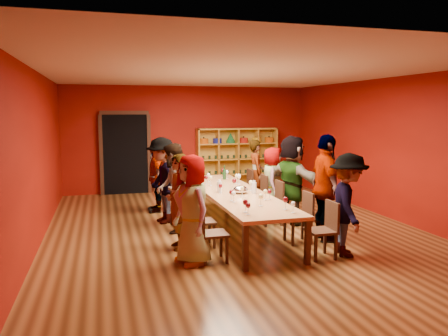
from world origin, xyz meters
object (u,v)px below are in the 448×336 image
(wine_bottle, at_px, (224,174))
(chair_person_right_0, at_px, (326,227))
(chair_person_left_3, at_px, (179,198))
(chair_person_right_1, at_px, (302,215))
(person_left_2, at_px, (173,188))
(person_right_2, at_px, (292,180))
(person_left_1, at_px, (178,202))
(chair_person_left_2, at_px, (186,205))
(person_right_3, at_px, (272,181))
(person_left_0, at_px, (192,210))
(shelving_unit, at_px, (237,156))
(person_left_3, at_px, (162,180))
(chair_person_left_0, at_px, (208,230))
(person_right_4, at_px, (256,173))
(chair_person_right_3, at_px, (259,193))
(tasting_table, at_px, (234,194))
(person_right_1, at_px, (326,188))
(chair_person_right_4, at_px, (246,186))
(chair_person_left_1, at_px, (197,218))
(person_right_0, at_px, (348,205))
(chair_person_left_4, at_px, (171,189))
(person_left_4, at_px, (156,177))
(chair_person_right_2, at_px, (274,200))
(spittoon_bowl, at_px, (240,190))

(wine_bottle, bearing_deg, chair_person_right_0, -78.93)
(chair_person_left_3, bearing_deg, chair_person_right_1, -48.30)
(person_left_2, relative_size, person_right_2, 0.94)
(person_left_1, bearing_deg, person_left_2, 172.73)
(chair_person_left_2, distance_m, person_right_3, 2.30)
(person_right_3, bearing_deg, person_left_0, 162.10)
(shelving_unit, bearing_deg, person_left_3, -128.02)
(person_left_2, height_order, chair_person_right_0, person_left_2)
(chair_person_left_0, height_order, person_right_4, person_right_4)
(chair_person_right_3, bearing_deg, person_right_2, -66.30)
(person_left_1, relative_size, person_left_2, 0.94)
(person_left_0, bearing_deg, tasting_table, 128.01)
(person_right_1, xyz_separation_m, chair_person_right_4, (-0.44, 3.11, -0.45))
(wine_bottle, bearing_deg, chair_person_left_1, -115.62)
(shelving_unit, distance_m, person_right_4, 2.33)
(shelving_unit, relative_size, chair_person_right_4, 2.70)
(chair_person_right_3, bearing_deg, person_right_0, -82.62)
(chair_person_right_4, bearing_deg, chair_person_left_4, -178.77)
(wine_bottle, bearing_deg, chair_person_left_3, -152.89)
(person_left_0, xyz_separation_m, person_left_3, (-0.10, 2.57, 0.05))
(tasting_table, xyz_separation_m, chair_person_right_3, (0.91, 1.04, -0.20))
(person_right_1, bearing_deg, chair_person_right_3, 20.33)
(chair_person_left_0, xyz_separation_m, person_left_3, (-0.34, 2.57, 0.39))
(person_left_4, xyz_separation_m, person_right_4, (2.43, 0.04, 0.01))
(person_right_2, bearing_deg, person_left_0, 112.37)
(person_left_2, height_order, person_right_1, person_right_1)
(person_left_0, bearing_deg, person_left_2, 163.17)
(person_right_2, xyz_separation_m, chair_person_right_4, (-0.38, 1.83, -0.41))
(chair_person_right_2, xyz_separation_m, person_right_2, (0.38, -0.00, 0.41))
(person_left_3, height_order, chair_person_left_4, person_left_3)
(chair_person_left_4, relative_size, chair_person_right_2, 1.00)
(chair_person_left_3, relative_size, chair_person_right_3, 1.00)
(chair_person_left_1, height_order, person_right_0, person_right_0)
(person_left_1, distance_m, chair_person_left_4, 2.86)
(chair_person_left_0, height_order, chair_person_left_1, same)
(person_right_2, bearing_deg, chair_person_right_2, 75.89)
(person_left_0, relative_size, chair_person_right_4, 1.86)
(person_right_0, bearing_deg, chair_person_right_3, 28.01)
(chair_person_left_1, xyz_separation_m, person_left_3, (-0.34, 1.80, 0.39))
(tasting_table, distance_m, person_left_1, 1.51)
(person_left_3, relative_size, person_right_3, 1.18)
(chair_person_right_1, xyz_separation_m, person_right_3, (0.30, 2.15, 0.25))
(tasting_table, height_order, shelving_unit, shelving_unit)
(chair_person_left_1, bearing_deg, person_right_2, 25.20)
(chair_person_right_1, bearing_deg, chair_person_right_0, -90.00)
(tasting_table, relative_size, person_left_2, 2.66)
(chair_person_right_4, bearing_deg, person_left_2, -138.73)
(chair_person_left_3, height_order, chair_person_right_3, same)
(chair_person_left_4, distance_m, spittoon_bowl, 2.39)
(chair_person_left_0, height_order, chair_person_left_4, same)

